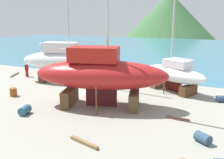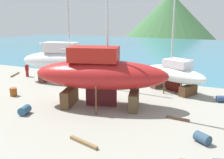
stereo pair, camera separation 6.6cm
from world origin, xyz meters
name	(u,v)px [view 1 (the left image)]	position (x,y,z in m)	size (l,w,h in m)	color
ground_plane	(59,103)	(0.00, -4.41, 0.00)	(44.25, 44.25, 0.00)	gray
sea_water	(172,49)	(0.00, 38.91, 0.00)	(131.83, 64.53, 0.01)	teal
headland_hill	(169,32)	(-18.88, 116.01, 0.00)	(81.05, 81.05, 39.97)	#3B673A
sailboat_mid_port	(65,60)	(-3.71, 1.78, 2.50)	(10.49, 4.73, 17.94)	#4F351F
sailboat_large_starboard	(174,74)	(7.87, 3.43, 1.78)	(7.46, 5.40, 11.57)	brown
sailboat_small_center	(100,74)	(3.49, -3.47, 2.72)	(11.22, 6.52, 18.43)	brown
worker	(27,70)	(-9.78, 2.17, 0.86)	(0.48, 0.48, 1.66)	maroon
barrel_rust_far	(25,110)	(-0.78, -7.53, 0.32)	(0.64, 0.64, 0.94)	#2A5574
barrel_tipped_left	(13,92)	(-5.09, -4.50, 0.38)	(0.63, 0.63, 0.76)	brown
barrel_tipped_center	(222,99)	(12.38, 1.91, 0.28)	(0.56, 0.56, 0.87)	navy
barrel_blue_faded	(203,138)	(11.74, -6.52, 0.30)	(0.60, 0.60, 0.90)	#304B62
timber_long_fore	(178,119)	(9.77, -3.66, 0.08)	(1.63, 0.18, 0.16)	brown
timber_long_aft	(84,142)	(5.64, -9.59, 0.09)	(2.14, 0.21, 0.18)	brown
timber_short_cross	(15,75)	(-11.77, 2.10, 0.08)	(2.48, 0.15, 0.16)	brown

